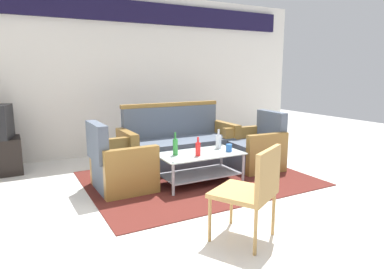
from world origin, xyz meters
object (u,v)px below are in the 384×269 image
couch (179,146)px  bottle_red (198,149)px  bottle_green (175,146)px  cup (229,148)px  armchair_right (256,150)px  bottle_clear (218,141)px  wicker_chair (253,187)px  coffee_table (200,163)px  armchair_left (120,167)px

couch → bottle_red: size_ratio=7.44×
bottle_green → cup: size_ratio=2.93×
armchair_right → bottle_clear: size_ratio=3.18×
bottle_red → cup: bottle_red is taller
armchair_right → bottle_red: armchair_right is taller
wicker_chair → bottle_red: bearing=50.4°
bottle_green → wicker_chair: wicker_chair is taller
bottle_green → bottle_red: bottle_green is taller
coffee_table → bottle_red: (-0.09, -0.11, 0.23)m
bottle_green → cup: 0.73m
bottle_green → couch: bearing=61.3°
armchair_left → cup: armchair_left is taller
armchair_left → wicker_chair: 1.95m
bottle_red → bottle_green: bearing=143.0°
armchair_right → cup: size_ratio=8.50×
bottle_red → bottle_clear: size_ratio=0.90×
wicker_chair → couch: bearing=49.7°
bottle_red → coffee_table: bearing=50.4°
cup → wicker_chair: 1.64m
armchair_right → bottle_green: (-1.43, -0.16, 0.23)m
bottle_green → bottle_clear: bottle_green is taller
couch → armchair_left: (-1.11, -0.61, -0.03)m
cup → wicker_chair: size_ratio=0.12×
armchair_right → couch: bearing=59.4°
couch → cup: 1.04m
armchair_right → cup: (-0.72, -0.33, 0.17)m
armchair_left → coffee_table: armchair_left is taller
coffee_table → wicker_chair: wicker_chair is taller
coffee_table → wicker_chair: bearing=-103.2°
armchair_right → coffee_table: size_ratio=0.77×
coffee_table → cup: cup is taller
coffee_table → bottle_red: size_ratio=4.55×
bottle_red → bottle_clear: bottle_clear is taller
bottle_clear → cup: (0.02, -0.22, -0.05)m
couch → armchair_right: couch is taller
bottle_green → wicker_chair: 1.62m
armchair_right → bottle_red: 1.27m
armchair_left → bottle_clear: 1.37m
armchair_right → bottle_green: armchair_right is taller
bottle_clear → armchair_right: bearing=8.1°
bottle_green → bottle_red: bearing=-37.0°
coffee_table → bottle_red: bearing=-129.6°
armchair_left → couch: bearing=117.9°
couch → coffee_table: couch is taller
couch → armchair_right: 1.18m
coffee_table → bottle_green: (-0.32, 0.06, 0.25)m
couch → bottle_green: couch is taller
bottle_green → cup: bottle_green is taller
couch → wicker_chair: size_ratio=2.14×
armchair_right → bottle_clear: armchair_right is taller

